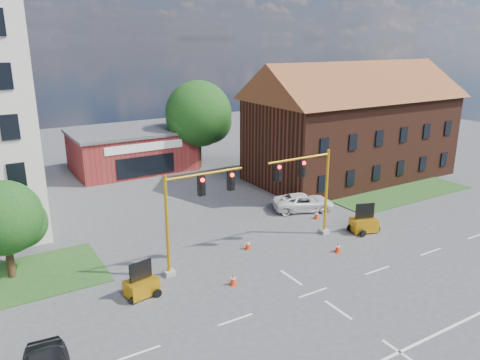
{
  "coord_description": "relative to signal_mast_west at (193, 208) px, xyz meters",
  "views": [
    {
      "loc": [
        -15.36,
        -17.51,
        13.44
      ],
      "look_at": [
        1.33,
        10.0,
        3.72
      ],
      "focal_mm": 35.0,
      "sensor_mm": 36.0,
      "label": 1
    }
  ],
  "objects": [
    {
      "name": "signal_mast_east",
      "position": [
        8.71,
        0.0,
        0.0
      ],
      "size": [
        5.3,
        0.6,
        6.2
      ],
      "color": "gray",
      "rests_on": "ground"
    },
    {
      "name": "tree_nw_front",
      "position": [
        -9.43,
        4.58,
        -0.32
      ],
      "size": [
        4.51,
        4.29,
        5.91
      ],
      "color": "#3C2415",
      "rests_on": "ground"
    },
    {
      "name": "brick_shop",
      "position": [
        4.36,
        23.99,
        -1.76
      ],
      "size": [
        12.4,
        8.4,
        4.3
      ],
      "color": "maroon",
      "rests_on": "ground"
    },
    {
      "name": "cone_d",
      "position": [
        11.76,
        2.52,
        -3.58
      ],
      "size": [
        0.4,
        0.4,
        0.7
      ],
      "color": "red",
      "rests_on": "ground"
    },
    {
      "name": "cone_b",
      "position": [
        4.26,
        0.63,
        -3.58
      ],
      "size": [
        0.4,
        0.4,
        0.7
      ],
      "color": "red",
      "rests_on": "ground"
    },
    {
      "name": "cone_a",
      "position": [
        1.01,
        -2.95,
        -3.58
      ],
      "size": [
        0.4,
        0.4,
        0.7
      ],
      "color": "red",
      "rests_on": "ground"
    },
    {
      "name": "grass_verge_ne",
      "position": [
        22.36,
        3.0,
        -3.88
      ],
      "size": [
        14.0,
        4.0,
        0.08
      ],
      "primitive_type": "cube",
      "color": "#20471A",
      "rests_on": "ground"
    },
    {
      "name": "pickup_white",
      "position": [
        12.08,
        4.54,
        -3.23
      ],
      "size": [
        5.44,
        3.99,
        1.37
      ],
      "primitive_type": "imported",
      "rotation": [
        0.0,
        0.0,
        1.18
      ],
      "color": "white",
      "rests_on": "ground"
    },
    {
      "name": "ground",
      "position": [
        4.36,
        -6.0,
        -3.92
      ],
      "size": [
        120.0,
        120.0,
        0.0
      ],
      "primitive_type": "plane",
      "color": "#47474A",
      "rests_on": "ground"
    },
    {
      "name": "trailer_west",
      "position": [
        -3.83,
        -1.37,
        -3.31
      ],
      "size": [
        1.9,
        1.46,
        1.94
      ],
      "rotation": [
        0.0,
        0.0,
        0.2
      ],
      "color": "orange",
      "rests_on": "ground"
    },
    {
      "name": "cone_c",
      "position": [
        9.06,
        -2.84,
        -3.58
      ],
      "size": [
        0.4,
        0.4,
        0.7
      ],
      "color": "red",
      "rests_on": "ground"
    },
    {
      "name": "tree_large",
      "position": [
        11.21,
        21.08,
        1.69
      ],
      "size": [
        7.38,
        7.03,
        9.37
      ],
      "color": "#3C2415",
      "rests_on": "ground"
    },
    {
      "name": "signal_mast_west",
      "position": [
        0.0,
        0.0,
        0.0
      ],
      "size": [
        5.3,
        0.6,
        6.2
      ],
      "color": "gray",
      "rests_on": "ground"
    },
    {
      "name": "trailer_east",
      "position": [
        13.0,
        -1.25,
        -3.27
      ],
      "size": [
        2.11,
        1.73,
        2.08
      ],
      "rotation": [
        0.0,
        0.0,
        -0.32
      ],
      "color": "orange",
      "rests_on": "ground"
    },
    {
      "name": "lane_markings",
      "position": [
        4.36,
        -9.0,
        -3.91
      ],
      "size": [
        60.0,
        36.0,
        0.01
      ],
      "primitive_type": null,
      "color": "white",
      "rests_on": "ground"
    },
    {
      "name": "townhouse_row",
      "position": [
        22.36,
        10.0,
        2.01
      ],
      "size": [
        21.0,
        11.0,
        11.5
      ],
      "color": "#442014",
      "rests_on": "ground"
    }
  ]
}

